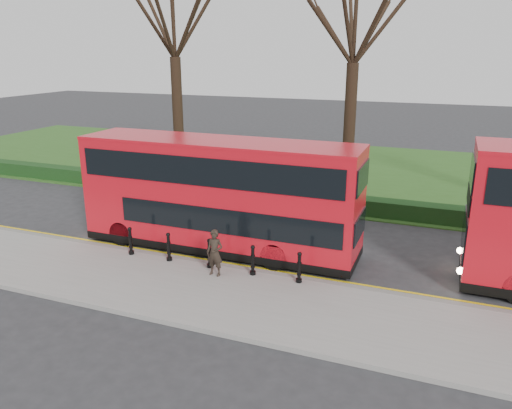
% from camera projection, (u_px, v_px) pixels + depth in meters
% --- Properties ---
extents(ground, '(120.00, 120.00, 0.00)m').
position_uv_depth(ground, '(237.00, 258.00, 18.36)').
color(ground, '#28282B').
rests_on(ground, ground).
extents(pavement, '(60.00, 4.00, 0.15)m').
position_uv_depth(pavement, '(200.00, 292.00, 15.67)').
color(pavement, gray).
rests_on(pavement, ground).
extents(kerb, '(60.00, 0.25, 0.16)m').
position_uv_depth(kerb, '(226.00, 267.00, 17.45)').
color(kerb, slate).
rests_on(kerb, ground).
extents(grass_verge, '(60.00, 18.00, 0.06)m').
position_uv_depth(grass_verge, '(330.00, 170.00, 31.70)').
color(grass_verge, '#2B531B').
rests_on(grass_verge, ground).
extents(hedge, '(60.00, 0.90, 0.80)m').
position_uv_depth(hedge, '(292.00, 199.00, 24.29)').
color(hedge, black).
rests_on(hedge, ground).
extents(yellow_line_outer, '(60.00, 0.10, 0.01)m').
position_uv_depth(yellow_line_outer, '(229.00, 266.00, 17.74)').
color(yellow_line_outer, yellow).
rests_on(yellow_line_outer, ground).
extents(yellow_line_inner, '(60.00, 0.10, 0.01)m').
position_uv_depth(yellow_line_inner, '(232.00, 263.00, 17.92)').
color(yellow_line_inner, yellow).
rests_on(yellow_line_inner, ground).
extents(tree_left, '(8.09, 8.09, 12.64)m').
position_uv_depth(tree_left, '(173.00, 14.00, 27.28)').
color(tree_left, black).
rests_on(tree_left, ground).
extents(tree_mid, '(7.83, 7.83, 12.23)m').
position_uv_depth(tree_mid, '(356.00, 16.00, 23.92)').
color(tree_mid, black).
rests_on(tree_mid, ground).
extents(bollard_row, '(6.57, 0.15, 1.00)m').
position_uv_depth(bollard_row, '(209.00, 254.00, 17.12)').
color(bollard_row, black).
rests_on(bollard_row, pavement).
extents(bus_lead, '(10.60, 2.43, 4.21)m').
position_uv_depth(bus_lead, '(219.00, 196.00, 18.66)').
color(bus_lead, red).
rests_on(bus_lead, ground).
extents(pedestrian, '(0.60, 0.41, 1.59)m').
position_uv_depth(pedestrian, '(215.00, 253.00, 16.45)').
color(pedestrian, black).
rests_on(pedestrian, pavement).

